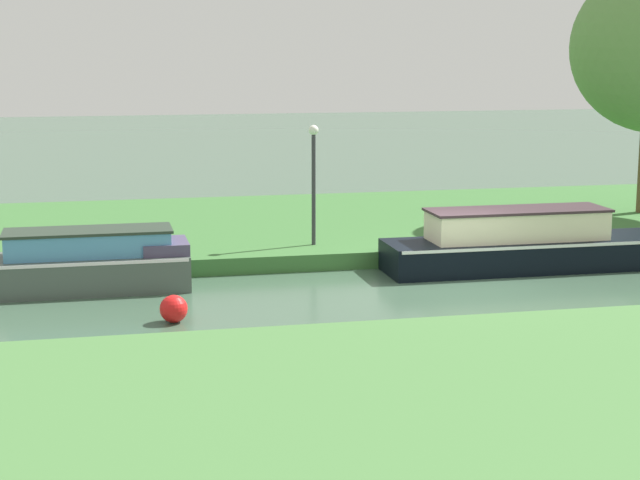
# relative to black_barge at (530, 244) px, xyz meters

# --- Properties ---
(ground_plane) EXTENTS (120.00, 120.00, 0.00)m
(ground_plane) POSITION_rel_black_barge_xyz_m (-2.24, -1.20, -0.59)
(ground_plane) COLOR #3F5C46
(riverbank_far) EXTENTS (72.00, 10.00, 0.40)m
(riverbank_far) POSITION_rel_black_barge_xyz_m (-2.24, 5.80, -0.39)
(riverbank_far) COLOR #396C33
(riverbank_far) RESTS_ON ground_plane
(black_barge) EXTENTS (7.22, 1.69, 1.45)m
(black_barge) POSITION_rel_black_barge_xyz_m (0.00, 0.00, 0.00)
(black_barge) COLOR black
(black_barge) RESTS_ON ground_plane
(slate_narrowboat) EXTENTS (4.47, 1.56, 1.33)m
(slate_narrowboat) POSITION_rel_black_barge_xyz_m (-10.17, 0.00, 0.02)
(slate_narrowboat) COLOR #4A554F
(slate_narrowboat) RESTS_ON ground_plane
(lamp_post) EXTENTS (0.24, 0.24, 2.93)m
(lamp_post) POSITION_rel_black_barge_xyz_m (-4.77, 2.06, 1.65)
(lamp_post) COLOR #333338
(lamp_post) RESTS_ON riverbank_far
(mooring_post_near) EXTENTS (0.14, 0.14, 0.59)m
(mooring_post_near) POSITION_rel_black_barge_xyz_m (-10.06, 1.33, 0.10)
(mooring_post_near) COLOR brown
(mooring_post_near) RESTS_ON riverbank_far
(mooring_post_far) EXTENTS (0.19, 0.19, 0.62)m
(mooring_post_far) POSITION_rel_black_barge_xyz_m (-0.21, 1.33, 0.12)
(mooring_post_far) COLOR #4E3023
(mooring_post_far) RESTS_ON riverbank_far
(channel_buoy) EXTENTS (0.54, 0.54, 0.54)m
(channel_buoy) POSITION_rel_black_barge_xyz_m (-8.61, -3.09, -0.33)
(channel_buoy) COLOR red
(channel_buoy) RESTS_ON ground_plane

